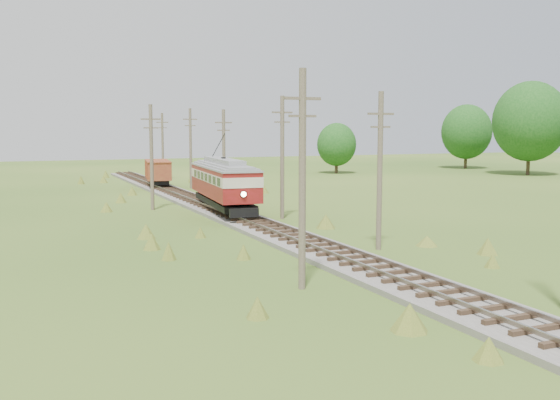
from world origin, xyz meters
name	(u,v)px	position (x,y,z in m)	size (l,w,h in m)	color
railbed_main	(228,214)	(0.00, 34.00, 0.19)	(3.60, 96.00, 0.57)	#605B54
streetcar	(224,180)	(0.00, 35.00, 2.65)	(4.11, 12.63, 5.72)	black
gondola	(158,171)	(0.00, 58.51, 1.96)	(3.69, 8.07, 2.58)	black
gravel_pile	(224,189)	(4.89, 49.77, 0.50)	(2.96, 3.14, 1.08)	gray
utility_pole_r_2	(380,169)	(3.30, 18.00, 4.42)	(1.60, 0.30, 8.60)	brown
utility_pole_r_3	(282,156)	(3.20, 31.00, 4.63)	(1.60, 0.30, 9.00)	brown
utility_pole_r_4	(224,154)	(3.00, 44.00, 4.32)	(1.60, 0.30, 8.40)	brown
utility_pole_r_5	(191,148)	(3.40, 57.00, 4.58)	(1.60, 0.30, 8.90)	brown
utility_pole_r_6	(163,146)	(3.20, 70.00, 4.47)	(1.60, 0.30, 8.70)	brown
utility_pole_l_a	(302,177)	(-4.20, 12.00, 4.63)	(1.60, 0.30, 9.00)	brown
utility_pole_l_b	(152,156)	(-4.50, 40.00, 4.42)	(1.60, 0.30, 8.60)	brown
tree_right_4	(530,121)	(54.00, 58.00, 7.75)	(10.50, 10.50, 13.53)	#38281C
tree_right_5	(466,132)	(56.00, 74.00, 6.19)	(8.40, 8.40, 10.82)	#38281C
tree_mid_b	(337,145)	(30.00, 72.00, 4.33)	(5.88, 5.88, 7.57)	#38281C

